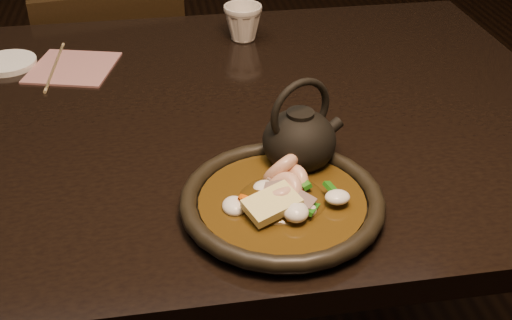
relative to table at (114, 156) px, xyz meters
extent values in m
cube|color=black|center=(0.00, 0.00, 0.06)|extent=(1.60, 0.90, 0.04)
cylinder|color=black|center=(0.72, 0.37, -0.32)|extent=(0.06, 0.06, 0.71)
cube|color=black|center=(-0.04, 0.68, -0.29)|extent=(0.43, 0.43, 0.04)
cylinder|color=black|center=(0.09, 0.85, -0.49)|extent=(0.03, 0.03, 0.36)
cylinder|color=black|center=(0.13, 0.56, -0.49)|extent=(0.03, 0.03, 0.36)
cylinder|color=black|center=(-0.21, 0.81, -0.49)|extent=(0.03, 0.03, 0.36)
cylinder|color=black|center=(-0.17, 0.51, -0.49)|extent=(0.03, 0.03, 0.36)
cube|color=black|center=(-0.01, 0.51, -0.08)|extent=(0.35, 0.08, 0.39)
cylinder|color=black|center=(0.24, -0.29, 0.08)|extent=(0.25, 0.25, 0.01)
torus|color=black|center=(0.24, -0.29, 0.09)|extent=(0.27, 0.27, 0.02)
cylinder|color=#3D280B|center=(0.24, -0.29, 0.09)|extent=(0.22, 0.22, 0.01)
ellipsoid|color=#3D280B|center=(0.24, -0.29, 0.09)|extent=(0.12, 0.12, 0.04)
torus|color=#E1B08E|center=(0.23, -0.29, 0.10)|extent=(0.07, 0.07, 0.04)
torus|color=#E1B08E|center=(0.25, -0.27, 0.10)|extent=(0.07, 0.07, 0.06)
torus|color=#E1B08E|center=(0.25, -0.24, 0.11)|extent=(0.07, 0.07, 0.06)
torus|color=#E1B08E|center=(0.24, -0.29, 0.10)|extent=(0.07, 0.07, 0.05)
cube|color=gray|center=(0.24, -0.26, 0.10)|extent=(0.04, 0.04, 0.03)
cube|color=gray|center=(0.26, -0.22, 0.10)|extent=(0.04, 0.03, 0.02)
cube|color=gray|center=(0.26, -0.32, 0.10)|extent=(0.04, 0.04, 0.03)
cube|color=gray|center=(0.24, -0.27, 0.10)|extent=(0.03, 0.03, 0.03)
cube|color=gray|center=(0.23, -0.29, 0.11)|extent=(0.04, 0.03, 0.03)
cylinder|color=#FF6308|center=(0.23, -0.29, 0.10)|extent=(0.04, 0.05, 0.03)
cylinder|color=#FF6308|center=(0.24, -0.32, 0.10)|extent=(0.05, 0.05, 0.03)
cylinder|color=#FF6308|center=(0.19, -0.31, 0.11)|extent=(0.05, 0.05, 0.04)
cylinder|color=#FF6308|center=(0.24, -0.31, 0.10)|extent=(0.04, 0.02, 0.04)
cylinder|color=#FF6308|center=(0.25, -0.30, 0.10)|extent=(0.05, 0.04, 0.04)
cube|color=#226C14|center=(0.25, -0.33, 0.11)|extent=(0.04, 0.01, 0.02)
cube|color=#226C14|center=(0.27, -0.28, 0.11)|extent=(0.02, 0.04, 0.02)
cube|color=#226C14|center=(0.27, -0.33, 0.10)|extent=(0.03, 0.04, 0.02)
cube|color=#226C14|center=(0.25, -0.30, 0.11)|extent=(0.01, 0.04, 0.01)
cube|color=#226C14|center=(0.31, -0.31, 0.11)|extent=(0.03, 0.04, 0.02)
ellipsoid|color=white|center=(0.21, -0.31, 0.10)|extent=(0.03, 0.04, 0.02)
ellipsoid|color=white|center=(0.26, -0.33, 0.10)|extent=(0.03, 0.02, 0.02)
ellipsoid|color=white|center=(0.25, -0.34, 0.11)|extent=(0.03, 0.04, 0.02)
ellipsoid|color=white|center=(0.22, -0.27, 0.10)|extent=(0.03, 0.03, 0.02)
ellipsoid|color=white|center=(0.24, -0.28, 0.11)|extent=(0.04, 0.04, 0.02)
ellipsoid|color=white|center=(0.31, -0.32, 0.11)|extent=(0.03, 0.03, 0.02)
ellipsoid|color=white|center=(0.17, -0.30, 0.10)|extent=(0.03, 0.04, 0.02)
cube|color=#FFF298|center=(0.22, -0.32, 0.11)|extent=(0.08, 0.07, 0.03)
cylinder|color=white|center=(-0.20, 0.24, 0.08)|extent=(0.11, 0.11, 0.01)
imported|color=beige|center=(0.27, 0.29, 0.12)|extent=(0.10, 0.10, 0.08)
cylinder|color=tan|center=(-0.11, 0.21, 0.08)|extent=(0.02, 0.20, 0.01)
cylinder|color=tan|center=(-0.11, 0.22, 0.08)|extent=(0.02, 0.20, 0.01)
cube|color=#A46965|center=(-0.07, 0.21, 0.08)|extent=(0.19, 0.19, 0.00)
ellipsoid|color=black|center=(0.28, -0.20, 0.13)|extent=(0.11, 0.11, 0.09)
cylinder|color=black|center=(0.28, -0.20, 0.17)|extent=(0.04, 0.04, 0.02)
cylinder|color=black|center=(0.33, -0.18, 0.13)|extent=(0.05, 0.04, 0.03)
torus|color=black|center=(0.28, -0.20, 0.17)|extent=(0.10, 0.05, 0.10)
camera|label=1|loc=(0.09, -0.96, 0.61)|focal=45.00mm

